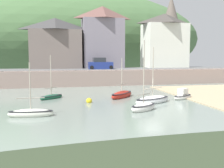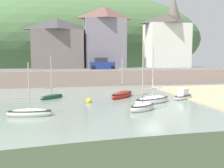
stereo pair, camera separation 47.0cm
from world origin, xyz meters
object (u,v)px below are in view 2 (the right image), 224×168
(waterfront_building_left, at_px, (57,43))
(sailboat_nearest_shore, at_px, (122,95))
(parked_car_near_slipway, at_px, (102,64))
(rowboat_small_beached, at_px, (52,96))
(sailboat_blue_trim, at_px, (143,107))
(mooring_buoy, at_px, (89,101))
(waterfront_building_centre, at_px, (105,37))
(church_with_spire, at_px, (173,30))
(sailboat_far_left, at_px, (30,113))
(dinghy_open_wooden, at_px, (183,96))
(waterfront_building_right, at_px, (167,40))
(fishing_boat_green, at_px, (152,100))

(waterfront_building_left, distance_m, sailboat_nearest_shore, 22.68)
(parked_car_near_slipway, bearing_deg, rowboat_small_beached, -118.28)
(sailboat_blue_trim, relative_size, mooring_buoy, 10.46)
(waterfront_building_left, relative_size, waterfront_building_centre, 0.82)
(waterfront_building_left, xyz_separation_m, church_with_spire, (24.07, 4.00, 3.08))
(rowboat_small_beached, bearing_deg, sailboat_blue_trim, -87.43)
(waterfront_building_left, xyz_separation_m, mooring_buoy, (2.73, -23.07, -6.76))
(sailboat_blue_trim, bearing_deg, sailboat_far_left, 149.34)
(rowboat_small_beached, distance_m, parked_car_near_slipway, 17.61)
(waterfront_building_left, xyz_separation_m, sailboat_far_left, (-2.66, -28.27, -6.67))
(parked_car_near_slipway, bearing_deg, church_with_spire, 27.34)
(church_with_spire, xyz_separation_m, rowboat_small_beached, (-25.08, -23.73, -9.78))
(sailboat_far_left, bearing_deg, rowboat_small_beached, 83.32)
(church_with_spire, xyz_separation_m, sailboat_blue_trim, (-17.25, -32.09, -9.70))
(waterfront_building_centre, xyz_separation_m, sailboat_blue_trim, (-1.80, -28.09, -7.84))
(dinghy_open_wooden, bearing_deg, parked_car_near_slipway, 75.58)
(church_with_spire, bearing_deg, parked_car_near_slipway, -153.09)
(waterfront_building_right, distance_m, dinghy_open_wooden, 25.30)
(waterfront_building_left, bearing_deg, parked_car_near_slipway, -31.55)
(waterfront_building_centre, xyz_separation_m, fishing_boat_green, (0.33, -24.79, -7.85))
(sailboat_nearest_shore, relative_size, fishing_boat_green, 0.81)
(waterfront_building_centre, bearing_deg, waterfront_building_right, 0.00)
(sailboat_nearest_shore, bearing_deg, mooring_buoy, 164.63)
(sailboat_nearest_shore, bearing_deg, fishing_boat_green, -110.16)
(waterfront_building_right, bearing_deg, sailboat_far_left, -129.83)
(waterfront_building_left, distance_m, sailboat_blue_trim, 29.65)
(waterfront_building_left, xyz_separation_m, parked_car_near_slipway, (7.33, -4.50, -3.74))
(waterfront_building_centre, relative_size, rowboat_small_beached, 2.29)
(church_with_spire, bearing_deg, waterfront_building_left, -170.57)
(fishing_boat_green, xyz_separation_m, sailboat_blue_trim, (-2.13, -3.29, 0.01))
(waterfront_building_centre, height_order, parked_car_near_slipway, waterfront_building_centre)
(sailboat_far_left, relative_size, sailboat_blue_trim, 0.71)
(church_with_spire, xyz_separation_m, sailboat_nearest_shore, (-17.22, -24.57, -9.71))
(waterfront_building_centre, bearing_deg, sailboat_blue_trim, -93.67)
(sailboat_far_left, height_order, fishing_boat_green, fishing_boat_green)
(sailboat_blue_trim, bearing_deg, dinghy_open_wooden, 6.97)
(sailboat_far_left, height_order, dinghy_open_wooden, sailboat_far_left)
(waterfront_building_left, height_order, rowboat_small_beached, waterfront_building_left)
(rowboat_small_beached, bearing_deg, mooring_buoy, -82.43)
(church_with_spire, distance_m, parked_car_near_slipway, 19.98)
(sailboat_far_left, distance_m, fishing_boat_green, 12.11)
(church_with_spire, bearing_deg, dinghy_open_wooden, -111.93)
(sailboat_blue_trim, xyz_separation_m, parked_car_near_slipway, (0.51, 23.59, 2.88))
(waterfront_building_right, relative_size, sailboat_nearest_shore, 2.20)
(waterfront_building_left, distance_m, sailboat_far_left, 29.17)
(church_with_spire, bearing_deg, rowboat_small_beached, -136.59)
(sailboat_nearest_shore, bearing_deg, rowboat_small_beached, 127.25)
(waterfront_building_centre, xyz_separation_m, mooring_buoy, (-5.90, -23.07, -7.98))
(waterfront_building_left, bearing_deg, mooring_buoy, -83.26)
(dinghy_open_wooden, bearing_deg, church_with_spire, 35.95)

